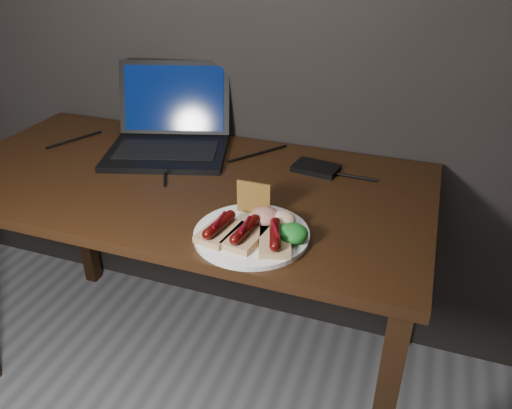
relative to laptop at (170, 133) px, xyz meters
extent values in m
cube|color=#321B0C|center=(0.13, -0.19, -0.07)|extent=(1.40, 0.70, 0.03)
cube|color=#321B0C|center=(-0.52, 0.11, -0.44)|extent=(0.05, 0.05, 0.72)
cube|color=#321B0C|center=(0.78, 0.11, -0.44)|extent=(0.05, 0.05, 0.72)
cube|color=black|center=(0.02, -0.06, -0.04)|extent=(0.43, 0.37, 0.02)
cube|color=black|center=(0.02, -0.06, -0.03)|extent=(0.34, 0.23, 0.00)
cube|color=black|center=(-0.03, 0.11, 0.08)|extent=(0.38, 0.19, 0.23)
cube|color=#082152|center=(-0.03, 0.11, 0.08)|extent=(0.34, 0.17, 0.20)
cube|color=black|center=(0.48, -0.01, -0.04)|extent=(0.14, 0.10, 0.02)
cylinder|color=black|center=(0.07, -0.17, -0.05)|extent=(0.09, 0.16, 0.01)
cylinder|color=black|center=(0.28, 0.04, -0.05)|extent=(0.14, 0.18, 0.01)
cylinder|color=black|center=(0.60, -0.02, -0.05)|extent=(0.14, 0.01, 0.01)
cylinder|color=black|center=(-0.33, -0.05, -0.05)|extent=(0.09, 0.19, 0.01)
cylinder|color=white|center=(0.43, -0.40, -0.05)|extent=(0.34, 0.34, 0.01)
cube|color=tan|center=(0.36, -0.44, -0.03)|extent=(0.09, 0.13, 0.02)
cylinder|color=#500505|center=(0.36, -0.44, -0.01)|extent=(0.04, 0.10, 0.02)
sphere|color=#500505|center=(0.35, -0.49, -0.01)|extent=(0.03, 0.02, 0.02)
sphere|color=#500505|center=(0.37, -0.39, -0.01)|extent=(0.03, 0.02, 0.02)
cylinder|color=#5B040E|center=(0.36, -0.44, 0.00)|extent=(0.01, 0.07, 0.01)
cube|color=tan|center=(0.42, -0.44, -0.03)|extent=(0.08, 0.12, 0.02)
cylinder|color=#500505|center=(0.42, -0.44, -0.01)|extent=(0.04, 0.10, 0.02)
sphere|color=#500505|center=(0.42, -0.49, -0.01)|extent=(0.03, 0.02, 0.02)
sphere|color=#500505|center=(0.43, -0.39, -0.01)|extent=(0.03, 0.02, 0.02)
cylinder|color=#5B040E|center=(0.42, -0.44, 0.00)|extent=(0.01, 0.07, 0.01)
cube|color=tan|center=(0.49, -0.43, -0.03)|extent=(0.10, 0.13, 0.02)
cylinder|color=#500505|center=(0.49, -0.43, -0.01)|extent=(0.05, 0.10, 0.02)
sphere|color=#500505|center=(0.51, -0.48, -0.01)|extent=(0.03, 0.02, 0.02)
sphere|color=#500505|center=(0.48, -0.39, -0.01)|extent=(0.03, 0.02, 0.02)
cylinder|color=#5B040E|center=(0.49, -0.43, 0.00)|extent=(0.04, 0.07, 0.01)
cube|color=olive|center=(0.40, -0.32, 0.00)|extent=(0.08, 0.01, 0.08)
ellipsoid|color=#125A18|center=(0.53, -0.40, -0.02)|extent=(0.07, 0.07, 0.04)
ellipsoid|color=maroon|center=(0.44, -0.36, -0.02)|extent=(0.07, 0.07, 0.04)
ellipsoid|color=beige|center=(0.49, -0.35, -0.02)|extent=(0.06, 0.06, 0.04)
camera|label=1|loc=(0.76, -1.32, 0.59)|focal=35.00mm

